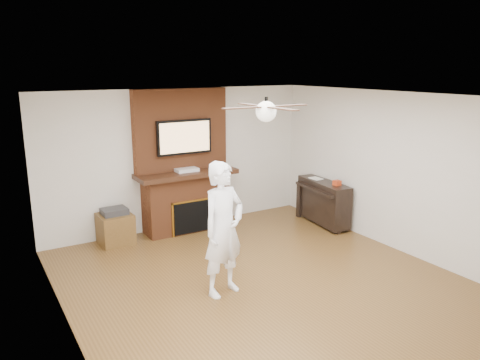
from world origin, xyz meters
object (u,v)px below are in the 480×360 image
fireplace (184,175)px  side_table (115,227)px  person (224,229)px  piano (323,201)px

fireplace → side_table: 1.48m
side_table → person: bearing=-76.1°
side_table → piano: piano is taller
person → piano: bearing=11.8°
fireplace → side_table: (-1.30, -0.07, -0.72)m
person → side_table: person is taller
person → side_table: size_ratio=2.88×
fireplace → person: 2.58m
fireplace → piano: 2.60m
person → side_table: bearing=91.4°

